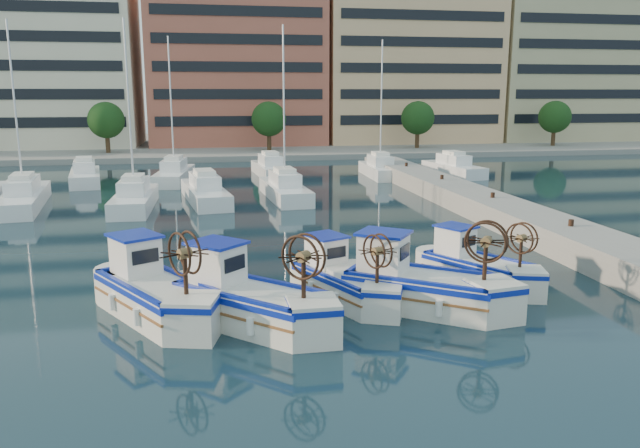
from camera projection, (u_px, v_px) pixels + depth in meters
The scene contains 9 objects.
ground at pixel (311, 314), 20.54m from camera, with size 300.00×300.00×0.00m, color #193341.
quay at pixel (547, 230), 30.40m from camera, with size 3.00×60.00×1.20m, color gray.
waterfront at pixel (299, 62), 82.50m from camera, with size 180.00×40.00×25.60m.
yacht_marina at pixel (202, 184), 46.23m from camera, with size 38.88×22.62×11.50m.
fishing_boat_a at pixel (153, 290), 20.14m from camera, with size 4.29×5.28×3.21m.
fishing_boat_b at pixel (246, 298), 19.38m from camera, with size 4.96×4.92×3.20m.
fishing_boat_c at pixel (343, 279), 21.75m from camera, with size 3.32×4.55×2.74m.
fishing_boat_d at pixel (417, 283), 20.84m from camera, with size 5.22×4.61×3.23m.
fishing_boat_e at pixel (476, 266), 23.50m from camera, with size 3.57×4.47×2.71m.
Camera 1 is at (-3.19, -19.23, 7.13)m, focal length 35.00 mm.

